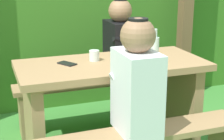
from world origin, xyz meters
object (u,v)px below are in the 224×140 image
(picnic_table, at_px, (112,93))
(cell_phone, at_px, (67,64))
(person_white_shirt, at_px, (137,82))
(bench_far, at_px, (92,93))
(person_black_coat, at_px, (120,42))
(bottle_right, at_px, (155,48))
(drinking_glass, at_px, (94,56))
(bottle_left, at_px, (135,50))

(picnic_table, distance_m, cell_phone, 0.42)
(person_white_shirt, xyz_separation_m, cell_phone, (-0.29, 0.60, -0.02))
(bench_far, height_order, person_black_coat, person_black_coat)
(person_black_coat, distance_m, cell_phone, 0.77)
(person_black_coat, relative_size, cell_phone, 5.14)
(person_white_shirt, distance_m, bottle_right, 0.59)
(picnic_table, xyz_separation_m, cell_phone, (-0.33, 0.06, 0.25))
(bench_far, xyz_separation_m, person_white_shirt, (-0.04, -1.09, 0.46))
(picnic_table, relative_size, drinking_glass, 17.44)
(picnic_table, relative_size, bench_far, 1.00)
(picnic_table, xyz_separation_m, bottle_right, (0.31, -0.08, 0.35))
(bottle_left, distance_m, bottle_right, 0.16)
(picnic_table, relative_size, bottle_right, 5.74)
(person_black_coat, height_order, bottle_left, person_black_coat)
(person_white_shirt, xyz_separation_m, bottle_left, (0.19, 0.48, 0.07))
(picnic_table, height_order, bench_far, picnic_table)
(bench_far, relative_size, drinking_glass, 17.44)
(person_black_coat, height_order, cell_phone, person_black_coat)
(person_white_shirt, relative_size, bottle_right, 2.95)
(drinking_glass, distance_m, bottle_right, 0.46)
(cell_phone, bearing_deg, picnic_table, -40.87)
(picnic_table, distance_m, bottle_right, 0.47)
(person_black_coat, bearing_deg, bottle_right, -86.67)
(drinking_glass, relative_size, bottle_left, 0.34)
(person_white_shirt, bearing_deg, person_black_coat, 73.93)
(drinking_glass, xyz_separation_m, bottle_left, (0.26, -0.15, 0.05))
(bench_far, distance_m, bottle_left, 0.83)
(person_white_shirt, height_order, bottle_left, person_white_shirt)
(drinking_glass, xyz_separation_m, bottle_right, (0.42, -0.16, 0.06))
(picnic_table, height_order, drinking_glass, drinking_glass)
(person_black_coat, bearing_deg, bench_far, 179.31)
(drinking_glass, height_order, cell_phone, drinking_glass)
(picnic_table, height_order, person_black_coat, person_black_coat)
(drinking_glass, distance_m, bottle_left, 0.31)
(picnic_table, xyz_separation_m, person_white_shirt, (-0.04, -0.54, 0.27))
(bench_far, bearing_deg, drinking_glass, -103.60)
(person_white_shirt, distance_m, bottle_left, 0.52)
(picnic_table, height_order, bottle_right, bottle_right)
(bench_far, xyz_separation_m, drinking_glass, (-0.11, -0.46, 0.48))
(drinking_glass, bearing_deg, bench_far, 76.40)
(bottle_right, bearing_deg, person_black_coat, 93.33)
(bench_far, height_order, bottle_left, bottle_left)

